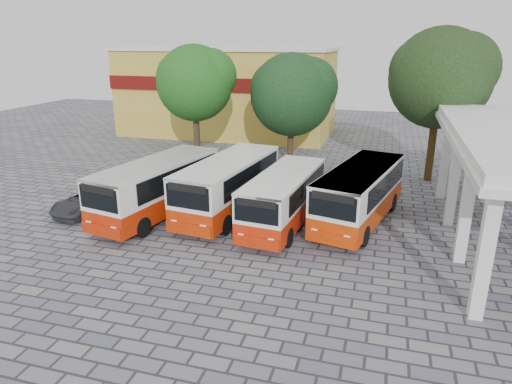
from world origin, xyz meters
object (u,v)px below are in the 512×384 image
(bus_far_left, at_px, (157,185))
(bus_centre_right, at_px, (284,196))
(bus_centre_left, at_px, (229,183))
(parked_car, at_px, (89,201))
(bus_far_right, at_px, (360,192))

(bus_far_left, height_order, bus_centre_right, bus_far_left)
(bus_centre_left, height_order, bus_centre_right, bus_centre_left)
(parked_car, bearing_deg, bus_centre_right, 14.58)
(bus_far_left, distance_m, parked_car, 4.15)
(bus_far_left, distance_m, bus_centre_left, 3.76)
(bus_far_right, bearing_deg, bus_centre_left, -161.83)
(bus_far_left, bearing_deg, bus_centre_right, 15.61)
(bus_far_right, bearing_deg, parked_car, -157.05)
(bus_centre_right, xyz_separation_m, bus_far_right, (3.64, 1.35, 0.12))
(bus_centre_left, xyz_separation_m, bus_centre_right, (3.20, -0.77, -0.16))
(bus_far_left, height_order, bus_far_right, bus_far_left)
(bus_centre_left, xyz_separation_m, parked_car, (-7.49, -1.84, -1.11))
(bus_centre_right, bearing_deg, bus_far_left, -169.63)
(bus_far_left, xyz_separation_m, bus_centre_right, (6.72, 0.56, -0.14))
(bus_far_left, xyz_separation_m, parked_car, (-3.97, -0.51, -1.09))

